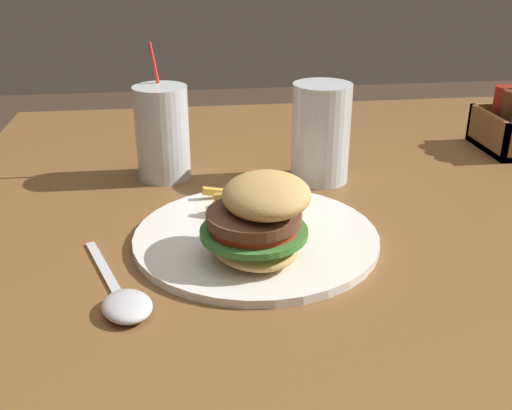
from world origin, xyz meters
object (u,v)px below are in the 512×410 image
object	(u,v)px
meal_plate_near	(257,227)
beer_glass	(321,134)
juice_glass	(163,137)
spoon	(125,303)
condiment_caddy	(511,127)

from	to	relation	value
meal_plate_near	beer_glass	bearing A→B (deg)	150.18
juice_glass	spoon	size ratio (longest dim) A/B	1.04
condiment_caddy	meal_plate_near	bearing A→B (deg)	-57.16
beer_glass	meal_plate_near	bearing A→B (deg)	-29.82
meal_plate_near	beer_glass	distance (m)	0.24
meal_plate_near	condiment_caddy	size ratio (longest dim) A/B	2.24
spoon	condiment_caddy	size ratio (longest dim) A/B	1.43
meal_plate_near	beer_glass	size ratio (longest dim) A/B	2.04
beer_glass	juice_glass	bearing A→B (deg)	-99.98
juice_glass	spoon	bearing A→B (deg)	-5.68
juice_glass	condiment_caddy	xyz separation A→B (m)	(-0.05, 0.57, -0.02)
beer_glass	spoon	world-z (taller)	beer_glass
spoon	condiment_caddy	xyz separation A→B (m)	(-0.40, 0.61, 0.03)
condiment_caddy	beer_glass	bearing A→B (deg)	-75.17
beer_glass	juice_glass	distance (m)	0.23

